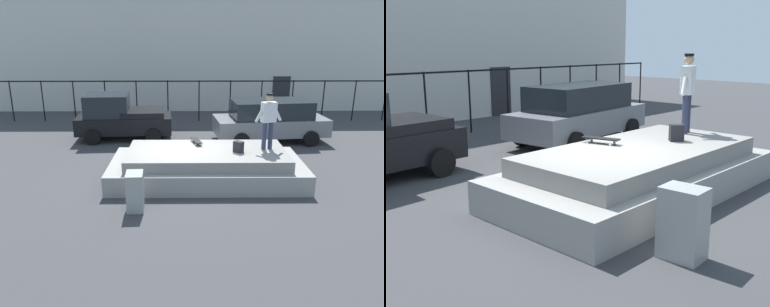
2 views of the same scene
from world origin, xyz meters
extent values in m
plane|color=#38383A|center=(0.00, 0.00, 0.00)|extent=(60.00, 60.00, 0.00)
cube|color=gray|center=(0.82, -0.19, 0.30)|extent=(6.00, 2.92, 0.61)
cube|color=gray|center=(0.82, -0.19, 0.78)|extent=(4.92, 2.39, 0.35)
cylinder|color=#2D334C|center=(2.82, -0.02, 1.39)|extent=(0.14, 0.14, 0.87)
cylinder|color=#2D334C|center=(2.61, -0.08, 1.39)|extent=(0.14, 0.14, 0.87)
cube|color=silver|center=(2.71, -0.05, 2.13)|extent=(0.50, 0.36, 0.62)
cylinder|color=silver|center=(2.98, 0.03, 2.12)|extent=(0.39, 0.20, 0.59)
cylinder|color=silver|center=(2.45, -0.13, 2.12)|extent=(0.39, 0.20, 0.59)
sphere|color=tan|center=(2.71, -0.05, 2.58)|extent=(0.22, 0.22, 0.22)
cylinder|color=black|center=(2.71, -0.05, 2.68)|extent=(0.26, 0.26, 0.05)
cube|color=black|center=(0.51, 0.57, 1.06)|extent=(0.39, 0.81, 0.02)
cylinder|color=silver|center=(0.54, 0.84, 0.98)|extent=(0.04, 0.06, 0.06)
cylinder|color=silver|center=(0.35, 0.79, 0.98)|extent=(0.04, 0.06, 0.06)
cylinder|color=silver|center=(0.67, 0.34, 0.98)|extent=(0.04, 0.06, 0.06)
cylinder|color=silver|center=(0.48, 0.29, 0.98)|extent=(0.04, 0.06, 0.06)
cube|color=black|center=(1.78, -0.39, 1.13)|extent=(0.34, 0.34, 0.34)
cube|color=black|center=(-1.71, 4.66, 1.15)|extent=(1.90, 1.78, 0.24)
cylinder|color=black|center=(-1.32, 5.58, 0.32)|extent=(0.65, 0.26, 0.64)
cylinder|color=black|center=(-1.21, 3.78, 0.32)|extent=(0.65, 0.26, 0.64)
cube|color=slate|center=(3.70, 4.17, 0.67)|extent=(4.81, 2.37, 0.71)
cube|color=black|center=(3.70, 4.17, 1.39)|extent=(3.40, 2.00, 0.72)
cylinder|color=black|center=(2.17, 4.99, 0.32)|extent=(0.66, 0.28, 0.64)
cylinder|color=black|center=(2.37, 3.06, 0.32)|extent=(0.66, 0.28, 0.64)
cylinder|color=black|center=(5.03, 5.29, 0.32)|extent=(0.66, 0.28, 0.64)
cylinder|color=black|center=(5.23, 3.35, 0.32)|extent=(0.66, 0.28, 0.64)
cube|color=gray|center=(-1.15, -2.35, 0.51)|extent=(0.47, 0.62, 1.02)
cylinder|color=black|center=(0.80, 7.95, 1.05)|extent=(0.06, 0.06, 2.09)
cylinder|color=black|center=(2.40, 7.95, 1.05)|extent=(0.06, 0.06, 2.09)
cylinder|color=black|center=(4.00, 7.95, 1.05)|extent=(0.06, 0.06, 2.09)
cylinder|color=black|center=(5.60, 7.95, 1.05)|extent=(0.06, 0.06, 2.09)
cylinder|color=black|center=(7.20, 7.95, 1.05)|extent=(0.06, 0.06, 2.09)
cylinder|color=black|center=(8.80, 7.95, 1.05)|extent=(0.06, 0.06, 2.09)
cylinder|color=black|center=(10.40, 7.95, 1.05)|extent=(0.06, 0.06, 2.09)
cylinder|color=black|center=(12.00, 7.95, 1.05)|extent=(0.06, 0.06, 2.09)
cube|color=black|center=(0.00, 7.95, 2.05)|extent=(24.00, 0.04, 0.06)
cube|color=#262628|center=(5.60, 10.44, 1.00)|extent=(1.00, 0.06, 2.00)
camera|label=1|loc=(0.24, -11.53, 4.54)|focal=35.74mm
camera|label=2|loc=(-6.54, -5.46, 2.89)|focal=44.14mm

